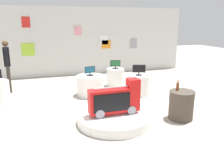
{
  "coord_description": "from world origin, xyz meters",
  "views": [
    {
      "loc": [
        -1.26,
        -5.35,
        2.38
      ],
      "look_at": [
        0.6,
        0.41,
        0.82
      ],
      "focal_mm": 37.05,
      "sensor_mm": 36.0,
      "label": 1
    }
  ],
  "objects_px": {
    "display_pedestal_far_right": "(138,85)",
    "side_table_round": "(181,105)",
    "tv_on_far_right": "(139,70)",
    "tv_on_left_rear": "(90,71)",
    "tv_on_center_rear": "(115,64)",
    "shopper_browsing_near_truck": "(7,62)",
    "main_display_pedestal": "(114,118)",
    "novelty_firetruck_tv": "(115,100)",
    "display_pedestal_left_rear": "(90,85)",
    "bottle_on_side_table": "(178,86)",
    "display_pedestal_center_rear": "(115,77)"
  },
  "relations": [
    {
      "from": "tv_on_center_rear",
      "to": "display_pedestal_far_right",
      "type": "relative_size",
      "value": 0.54
    },
    {
      "from": "display_pedestal_center_rear",
      "to": "display_pedestal_far_right",
      "type": "bearing_deg",
      "value": -73.38
    },
    {
      "from": "tv_on_far_right",
      "to": "side_table_round",
      "type": "relative_size",
      "value": 0.57
    },
    {
      "from": "display_pedestal_center_rear",
      "to": "display_pedestal_left_rear",
      "type": "bearing_deg",
      "value": -144.27
    },
    {
      "from": "display_pedestal_center_rear",
      "to": "bottle_on_side_table",
      "type": "relative_size",
      "value": 2.64
    },
    {
      "from": "display_pedestal_left_rear",
      "to": "tv_on_far_right",
      "type": "relative_size",
      "value": 2.16
    },
    {
      "from": "display_pedestal_left_rear",
      "to": "display_pedestal_far_right",
      "type": "distance_m",
      "value": 1.6
    },
    {
      "from": "novelty_firetruck_tv",
      "to": "bottle_on_side_table",
      "type": "xyz_separation_m",
      "value": [
        1.57,
        -0.17,
        0.25
      ]
    },
    {
      "from": "main_display_pedestal",
      "to": "display_pedestal_center_rear",
      "type": "relative_size",
      "value": 2.65
    },
    {
      "from": "display_pedestal_far_right",
      "to": "side_table_round",
      "type": "distance_m",
      "value": 2.15
    },
    {
      "from": "tv_on_far_right",
      "to": "bottle_on_side_table",
      "type": "relative_size",
      "value": 1.64
    },
    {
      "from": "display_pedestal_far_right",
      "to": "bottle_on_side_table",
      "type": "relative_size",
      "value": 2.77
    },
    {
      "from": "tv_on_center_rear",
      "to": "shopper_browsing_near_truck",
      "type": "height_order",
      "value": "shopper_browsing_near_truck"
    },
    {
      "from": "display_pedestal_left_rear",
      "to": "shopper_browsing_near_truck",
      "type": "xyz_separation_m",
      "value": [
        -2.58,
        1.21,
        0.71
      ]
    },
    {
      "from": "novelty_firetruck_tv",
      "to": "side_table_round",
      "type": "distance_m",
      "value": 1.68
    },
    {
      "from": "main_display_pedestal",
      "to": "tv_on_far_right",
      "type": "relative_size",
      "value": 4.28
    },
    {
      "from": "side_table_round",
      "to": "bottle_on_side_table",
      "type": "bearing_deg",
      "value": 120.97
    },
    {
      "from": "tv_on_left_rear",
      "to": "side_table_round",
      "type": "bearing_deg",
      "value": -56.12
    },
    {
      "from": "main_display_pedestal",
      "to": "shopper_browsing_near_truck",
      "type": "relative_size",
      "value": 1.0
    },
    {
      "from": "novelty_firetruck_tv",
      "to": "tv_on_far_right",
      "type": "bearing_deg",
      "value": 52.12
    },
    {
      "from": "bottle_on_side_table",
      "to": "tv_on_center_rear",
      "type": "bearing_deg",
      "value": 98.77
    },
    {
      "from": "tv_on_center_rear",
      "to": "tv_on_left_rear",
      "type": "bearing_deg",
      "value": -144.32
    },
    {
      "from": "bottle_on_side_table",
      "to": "shopper_browsing_near_truck",
      "type": "height_order",
      "value": "shopper_browsing_near_truck"
    },
    {
      "from": "display_pedestal_far_right",
      "to": "shopper_browsing_near_truck",
      "type": "relative_size",
      "value": 0.39
    },
    {
      "from": "display_pedestal_left_rear",
      "to": "bottle_on_side_table",
      "type": "height_order",
      "value": "bottle_on_side_table"
    },
    {
      "from": "main_display_pedestal",
      "to": "display_pedestal_far_right",
      "type": "relative_size",
      "value": 2.53
    },
    {
      "from": "shopper_browsing_near_truck",
      "to": "display_pedestal_center_rear",
      "type": "bearing_deg",
      "value": -5.72
    },
    {
      "from": "novelty_firetruck_tv",
      "to": "bottle_on_side_table",
      "type": "bearing_deg",
      "value": -6.05
    },
    {
      "from": "shopper_browsing_near_truck",
      "to": "tv_on_far_right",
      "type": "bearing_deg",
      "value": -21.88
    },
    {
      "from": "tv_on_center_rear",
      "to": "side_table_round",
      "type": "relative_size",
      "value": 0.52
    },
    {
      "from": "display_pedestal_left_rear",
      "to": "tv_on_left_rear",
      "type": "height_order",
      "value": "tv_on_left_rear"
    },
    {
      "from": "tv_on_far_right",
      "to": "main_display_pedestal",
      "type": "bearing_deg",
      "value": -128.45
    },
    {
      "from": "display_pedestal_center_rear",
      "to": "tv_on_left_rear",
      "type": "bearing_deg",
      "value": -144.18
    },
    {
      "from": "display_pedestal_far_right",
      "to": "main_display_pedestal",
      "type": "bearing_deg",
      "value": -128.36
    },
    {
      "from": "main_display_pedestal",
      "to": "novelty_firetruck_tv",
      "type": "height_order",
      "value": "novelty_firetruck_tv"
    },
    {
      "from": "display_pedestal_far_right",
      "to": "side_table_round",
      "type": "bearing_deg",
      "value": -84.74
    },
    {
      "from": "tv_on_center_rear",
      "to": "side_table_round",
      "type": "xyz_separation_m",
      "value": [
        0.58,
        -3.42,
        -0.46
      ]
    },
    {
      "from": "main_display_pedestal",
      "to": "tv_on_left_rear",
      "type": "relative_size",
      "value": 4.97
    },
    {
      "from": "novelty_firetruck_tv",
      "to": "shopper_browsing_near_truck",
      "type": "distance_m",
      "value": 4.44
    },
    {
      "from": "tv_on_left_rear",
      "to": "main_display_pedestal",
      "type": "bearing_deg",
      "value": -88.29
    },
    {
      "from": "display_pedestal_left_rear",
      "to": "side_table_round",
      "type": "height_order",
      "value": "side_table_round"
    },
    {
      "from": "tv_on_left_rear",
      "to": "bottle_on_side_table",
      "type": "distance_m",
      "value": 2.98
    },
    {
      "from": "display_pedestal_left_rear",
      "to": "side_table_round",
      "type": "distance_m",
      "value": 3.11
    },
    {
      "from": "display_pedestal_far_right",
      "to": "display_pedestal_left_rear",
      "type": "bearing_deg",
      "value": 163.87
    },
    {
      "from": "tv_on_left_rear",
      "to": "shopper_browsing_near_truck",
      "type": "height_order",
      "value": "shopper_browsing_near_truck"
    },
    {
      "from": "main_display_pedestal",
      "to": "novelty_firetruck_tv",
      "type": "distance_m",
      "value": 0.46
    },
    {
      "from": "tv_on_far_right",
      "to": "shopper_browsing_near_truck",
      "type": "xyz_separation_m",
      "value": [
        -4.12,
        1.65,
        0.19
      ]
    },
    {
      "from": "bottle_on_side_table",
      "to": "main_display_pedestal",
      "type": "bearing_deg",
      "value": 173.8
    },
    {
      "from": "tv_on_left_rear",
      "to": "tv_on_far_right",
      "type": "distance_m",
      "value": 1.6
    },
    {
      "from": "tv_on_far_right",
      "to": "tv_on_left_rear",
      "type": "bearing_deg",
      "value": 163.88
    }
  ]
}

